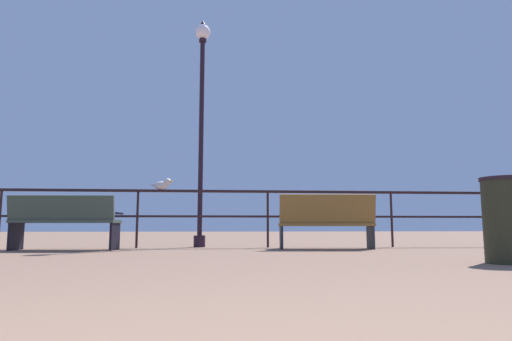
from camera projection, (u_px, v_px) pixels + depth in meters
name	position (u px, v px, depth m)	size (l,w,h in m)	color
pier_railing	(204.00, 204.00, 8.13)	(21.90, 0.05, 1.08)	black
bench_near_left	(64.00, 219.00, 7.22)	(1.77, 0.80, 0.91)	#35443A
bench_near_right	(327.00, 220.00, 7.60)	(1.70, 0.75, 0.95)	brown
lamppost_center	(202.00, 106.00, 8.64)	(0.31, 0.31, 4.59)	black
seagull_on_rail	(163.00, 184.00, 8.10)	(0.44, 0.25, 0.21)	silver
trash_bin	(506.00, 220.00, 4.72)	(0.48, 0.48, 0.94)	#272819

